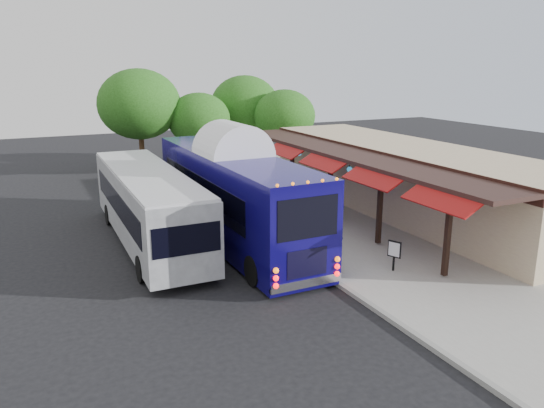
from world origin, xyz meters
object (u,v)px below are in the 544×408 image
coach_bus (234,192)px  ped_b (306,232)px  ped_d (275,185)px  sign_board (394,251)px  ped_c (314,200)px  ped_a (335,246)px  city_bus (148,204)px

coach_bus → ped_b: size_ratio=8.16×
coach_bus → ped_d: coach_bus is taller
sign_board → ped_b: bearing=95.6°
ped_c → sign_board: size_ratio=1.51×
coach_bus → ped_b: coach_bus is taller
ped_c → sign_board: ped_c is taller
ped_c → sign_board: bearing=87.4°
ped_c → ped_a: bearing=70.6°
city_bus → sign_board: city_bus is taller
ped_a → ped_b: ped_a is taller
ped_b → ped_d: size_ratio=1.06×
ped_b → ped_c: ped_c is taller
coach_bus → ped_c: size_ratio=7.48×
coach_bus → sign_board: coach_bus is taller
sign_board → city_bus: bearing=110.6°
ped_c → ped_d: bearing=-85.8°
ped_b → ped_d: bearing=-122.0°
city_bus → ped_b: size_ratio=7.49×
city_bus → ped_b: 7.01m
city_bus → ped_a: bearing=-48.5°
ped_d → ped_c: bearing=75.3°
ped_c → sign_board: 7.63m
ped_c → ped_d: size_ratio=1.16×
ped_c → coach_bus: bearing=19.4°
ped_b → sign_board: (1.90, -3.34, -0.02)m
ped_a → ped_c: bearing=79.7°
coach_bus → city_bus: (-3.49, 1.30, -0.46)m
coach_bus → ped_d: size_ratio=8.68×
ped_b → sign_board: bearing=105.4°
coach_bus → ped_c: (4.85, 1.32, -1.23)m
city_bus → ped_d: size_ratio=7.97×
ped_a → ped_d: ped_a is taller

